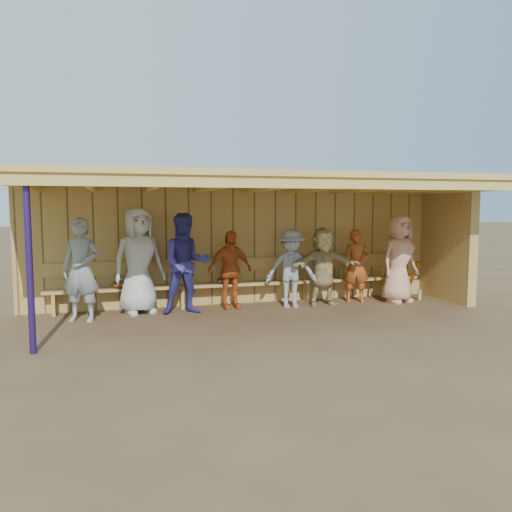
{
  "coord_description": "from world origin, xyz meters",
  "views": [
    {
      "loc": [
        -2.5,
        -8.49,
        1.96
      ],
      "look_at": [
        0.0,
        0.35,
        1.05
      ],
      "focal_mm": 35.0,
      "sensor_mm": 36.0,
      "label": 1
    }
  ],
  "objects_px": {
    "player_a": "(81,270)",
    "player_g": "(356,266)",
    "player_e": "(291,268)",
    "bench": "(246,278)",
    "player_b": "(139,261)",
    "player_d": "(230,270)",
    "player_h": "(399,259)",
    "player_f": "(324,267)",
    "player_c": "(186,264)"
  },
  "relations": [
    {
      "from": "player_b",
      "to": "player_h",
      "type": "distance_m",
      "value": 5.19
    },
    {
      "from": "player_f",
      "to": "bench",
      "type": "relative_size",
      "value": 0.21
    },
    {
      "from": "player_a",
      "to": "player_e",
      "type": "height_order",
      "value": "player_a"
    },
    {
      "from": "player_d",
      "to": "player_g",
      "type": "height_order",
      "value": "player_d"
    },
    {
      "from": "player_a",
      "to": "player_c",
      "type": "xyz_separation_m",
      "value": [
        1.81,
        0.14,
        0.03
      ]
    },
    {
      "from": "player_a",
      "to": "player_c",
      "type": "distance_m",
      "value": 1.81
    },
    {
      "from": "player_h",
      "to": "player_c",
      "type": "bearing_deg",
      "value": 162.91
    },
    {
      "from": "player_d",
      "to": "player_g",
      "type": "distance_m",
      "value": 2.64
    },
    {
      "from": "player_b",
      "to": "player_d",
      "type": "relative_size",
      "value": 1.3
    },
    {
      "from": "player_b",
      "to": "player_c",
      "type": "height_order",
      "value": "player_b"
    },
    {
      "from": "player_d",
      "to": "player_h",
      "type": "relative_size",
      "value": 0.84
    },
    {
      "from": "player_g",
      "to": "player_f",
      "type": "bearing_deg",
      "value": -150.27
    },
    {
      "from": "player_d",
      "to": "player_h",
      "type": "distance_m",
      "value": 3.49
    },
    {
      "from": "player_f",
      "to": "player_b",
      "type": "bearing_deg",
      "value": 173.5
    },
    {
      "from": "player_a",
      "to": "player_f",
      "type": "height_order",
      "value": "player_a"
    },
    {
      "from": "player_b",
      "to": "player_e",
      "type": "xyz_separation_m",
      "value": [
        2.87,
        -0.25,
        -0.21
      ]
    },
    {
      "from": "player_c",
      "to": "player_h",
      "type": "distance_m",
      "value": 4.34
    },
    {
      "from": "player_a",
      "to": "player_f",
      "type": "distance_m",
      "value": 4.53
    },
    {
      "from": "player_c",
      "to": "player_f",
      "type": "relative_size",
      "value": 1.18
    },
    {
      "from": "player_a",
      "to": "player_c",
      "type": "height_order",
      "value": "player_c"
    },
    {
      "from": "player_b",
      "to": "bench",
      "type": "xyz_separation_m",
      "value": [
        2.1,
        0.31,
        -0.45
      ]
    },
    {
      "from": "player_d",
      "to": "player_g",
      "type": "relative_size",
      "value": 1.0
    },
    {
      "from": "player_f",
      "to": "player_g",
      "type": "relative_size",
      "value": 1.04
    },
    {
      "from": "player_c",
      "to": "player_a",
      "type": "bearing_deg",
      "value": -176.0
    },
    {
      "from": "player_g",
      "to": "player_h",
      "type": "xyz_separation_m",
      "value": [
        0.83,
        -0.25,
        0.14
      ]
    },
    {
      "from": "player_b",
      "to": "player_d",
      "type": "xyz_separation_m",
      "value": [
        1.7,
        -0.02,
        -0.22
      ]
    },
    {
      "from": "player_d",
      "to": "player_e",
      "type": "bearing_deg",
      "value": -20.33
    },
    {
      "from": "player_f",
      "to": "bench",
      "type": "distance_m",
      "value": 1.57
    },
    {
      "from": "player_c",
      "to": "player_e",
      "type": "xyz_separation_m",
      "value": [
        2.04,
        0.0,
        -0.16
      ]
    },
    {
      "from": "player_c",
      "to": "player_d",
      "type": "xyz_separation_m",
      "value": [
        0.87,
        0.23,
        -0.17
      ]
    },
    {
      "from": "player_e",
      "to": "bench",
      "type": "bearing_deg",
      "value": 153.53
    },
    {
      "from": "player_e",
      "to": "player_f",
      "type": "bearing_deg",
      "value": 9.08
    },
    {
      "from": "player_h",
      "to": "player_a",
      "type": "bearing_deg",
      "value": 164.56
    },
    {
      "from": "player_b",
      "to": "bench",
      "type": "bearing_deg",
      "value": -10.82
    },
    {
      "from": "player_a",
      "to": "player_g",
      "type": "relative_size",
      "value": 1.18
    },
    {
      "from": "player_d",
      "to": "player_e",
      "type": "distance_m",
      "value": 1.19
    },
    {
      "from": "bench",
      "to": "player_c",
      "type": "bearing_deg",
      "value": -156.35
    },
    {
      "from": "player_f",
      "to": "player_h",
      "type": "bearing_deg",
      "value": -5.88
    },
    {
      "from": "player_a",
      "to": "player_b",
      "type": "xyz_separation_m",
      "value": [
        0.98,
        0.39,
        0.09
      ]
    },
    {
      "from": "player_d",
      "to": "player_f",
      "type": "height_order",
      "value": "player_f"
    },
    {
      "from": "player_c",
      "to": "bench",
      "type": "height_order",
      "value": "player_c"
    },
    {
      "from": "player_d",
      "to": "player_g",
      "type": "bearing_deg",
      "value": -10.78
    },
    {
      "from": "player_b",
      "to": "player_g",
      "type": "height_order",
      "value": "player_b"
    },
    {
      "from": "player_a",
      "to": "player_b",
      "type": "height_order",
      "value": "player_b"
    },
    {
      "from": "player_d",
      "to": "player_f",
      "type": "relative_size",
      "value": 0.96
    },
    {
      "from": "player_a",
      "to": "player_e",
      "type": "relative_size",
      "value": 1.16
    },
    {
      "from": "player_d",
      "to": "player_h",
      "type": "height_order",
      "value": "player_h"
    },
    {
      "from": "player_a",
      "to": "player_h",
      "type": "bearing_deg",
      "value": 23.13
    },
    {
      "from": "player_g",
      "to": "player_h",
      "type": "relative_size",
      "value": 0.84
    },
    {
      "from": "player_d",
      "to": "bench",
      "type": "distance_m",
      "value": 0.56
    }
  ]
}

